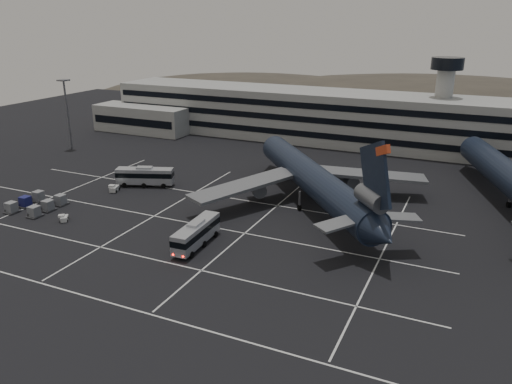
% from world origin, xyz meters
% --- Properties ---
extents(ground, '(260.00, 260.00, 0.00)m').
position_xyz_m(ground, '(0.00, 0.00, 0.00)').
color(ground, black).
rests_on(ground, ground).
extents(lane_markings, '(90.00, 55.62, 0.01)m').
position_xyz_m(lane_markings, '(0.95, 0.72, 0.01)').
color(lane_markings, silver).
rests_on(lane_markings, ground).
extents(terminal, '(125.00, 26.00, 24.00)m').
position_xyz_m(terminal, '(-2.95, 71.14, 6.93)').
color(terminal, gray).
rests_on(terminal, ground).
extents(hills, '(352.00, 180.00, 44.00)m').
position_xyz_m(hills, '(17.99, 170.00, -12.07)').
color(hills, '#38332B').
rests_on(hills, ground).
extents(lightpole_left, '(2.40, 2.40, 18.28)m').
position_xyz_m(lightpole_left, '(-55.00, 35.00, 11.82)').
color(lightpole_left, slate).
rests_on(lightpole_left, ground).
extents(trijet_main, '(41.69, 47.59, 18.08)m').
position_xyz_m(trijet_main, '(18.12, 20.67, 5.25)').
color(trijet_main, black).
rests_on(trijet_main, ground).
extents(bus_near, '(3.34, 11.53, 4.03)m').
position_xyz_m(bus_near, '(7.26, -3.31, 2.20)').
color(bus_near, '#9A9BA2').
rests_on(bus_near, ground).
extents(bus_far, '(12.03, 6.82, 4.18)m').
position_xyz_m(bus_far, '(-17.56, 17.22, 2.29)').
color(bus_far, '#9A9BA2').
rests_on(bus_far, ground).
extents(tug_a, '(2.07, 2.65, 1.51)m').
position_xyz_m(tug_a, '(-21.13, 11.60, 0.67)').
color(tug_a, beige).
rests_on(tug_a, ground).
extents(tug_b, '(2.10, 2.27, 1.26)m').
position_xyz_m(tug_b, '(-18.74, -4.44, 0.56)').
color(tug_b, beige).
rests_on(tug_b, ground).
extents(uld_cluster, '(7.85, 9.19, 2.00)m').
position_xyz_m(uld_cluster, '(-27.85, -2.01, 0.98)').
color(uld_cluster, '#2D2D30').
rests_on(uld_cluster, ground).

